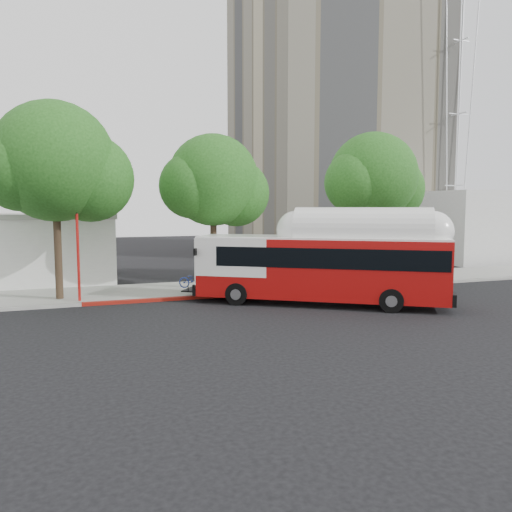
# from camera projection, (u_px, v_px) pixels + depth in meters

# --- Properties ---
(ground) EXTENTS (120.00, 120.00, 0.00)m
(ground) POSITION_uv_depth(u_px,v_px,m) (269.00, 310.00, 22.53)
(ground) COLOR black
(ground) RESTS_ON ground
(sidewalk) EXTENTS (60.00, 5.00, 0.15)m
(sidewalk) POSITION_uv_depth(u_px,v_px,m) (229.00, 287.00, 28.62)
(sidewalk) COLOR gray
(sidewalk) RESTS_ON ground
(curb_strip) EXTENTS (60.00, 0.30, 0.15)m
(curb_strip) POSITION_uv_depth(u_px,v_px,m) (243.00, 295.00, 26.18)
(curb_strip) COLOR gray
(curb_strip) RESTS_ON ground
(red_curb_segment) EXTENTS (10.00, 0.32, 0.16)m
(red_curb_segment) POSITION_uv_depth(u_px,v_px,m) (186.00, 298.00, 25.18)
(red_curb_segment) COLOR maroon
(red_curb_segment) RESTS_ON ground
(street_tree_left) EXTENTS (6.67, 5.80, 9.74)m
(street_tree_left) POSITION_uv_depth(u_px,v_px,m) (65.00, 167.00, 24.25)
(street_tree_left) COLOR #2D2116
(street_tree_left) RESTS_ON ground
(street_tree_mid) EXTENTS (5.75, 5.00, 8.62)m
(street_tree_mid) POSITION_uv_depth(u_px,v_px,m) (220.00, 184.00, 27.44)
(street_tree_mid) COLOR #2D2116
(street_tree_mid) RESTS_ON ground
(street_tree_right) EXTENTS (6.21, 5.40, 9.18)m
(street_tree_right) POSITION_uv_depth(u_px,v_px,m) (379.00, 181.00, 30.58)
(street_tree_right) COLOR #2D2116
(street_tree_right) RESTS_ON ground
(apartment_tower) EXTENTS (18.00, 18.00, 37.00)m
(apartment_tower) POSITION_uv_depth(u_px,v_px,m) (332.00, 85.00, 53.10)
(apartment_tower) COLOR tan
(apartment_tower) RESTS_ON ground
(horizon_block) EXTENTS (20.00, 12.00, 6.00)m
(horizon_block) POSITION_uv_depth(u_px,v_px,m) (503.00, 225.00, 47.29)
(horizon_block) COLOR silver
(horizon_block) RESTS_ON ground
(comms_tower) EXTENTS (2.80, 2.80, 40.00)m
(comms_tower) POSITION_uv_depth(u_px,v_px,m) (461.00, 41.00, 46.17)
(comms_tower) COLOR silver
(comms_tower) RESTS_ON ground
(transit_bus) EXTENTS (11.69, 8.75, 3.72)m
(transit_bus) POSITION_uv_depth(u_px,v_px,m) (322.00, 268.00, 23.77)
(transit_bus) COLOR #9F0B0B
(transit_bus) RESTS_ON ground
(signal_pole) EXTENTS (0.13, 0.44, 4.61)m
(signal_pole) POSITION_uv_depth(u_px,v_px,m) (78.00, 255.00, 23.80)
(signal_pole) COLOR red
(signal_pole) RESTS_ON ground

